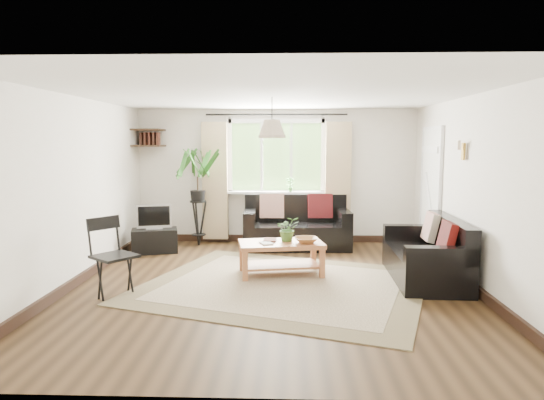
{
  "coord_description": "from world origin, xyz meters",
  "views": [
    {
      "loc": [
        0.22,
        -6.01,
        1.83
      ],
      "look_at": [
        0.0,
        0.4,
        1.05
      ],
      "focal_mm": 32.0,
      "sensor_mm": 36.0,
      "label": 1
    }
  ],
  "objects_px": {
    "sofa_back": "(297,223)",
    "tv_stand": "(155,241)",
    "folding_chair": "(115,258)",
    "palm_stand": "(198,197)",
    "sofa_right": "(425,251)",
    "coffee_table": "(281,259)"
  },
  "relations": [
    {
      "from": "sofa_back",
      "to": "tv_stand",
      "type": "xyz_separation_m",
      "value": [
        -2.35,
        -0.45,
        -0.23
      ]
    },
    {
      "from": "folding_chair",
      "to": "sofa_back",
      "type": "bearing_deg",
      "value": -0.32
    },
    {
      "from": "palm_stand",
      "to": "folding_chair",
      "type": "relative_size",
      "value": 1.85
    },
    {
      "from": "sofa_back",
      "to": "sofa_right",
      "type": "distance_m",
      "value": 2.54
    },
    {
      "from": "folding_chair",
      "to": "tv_stand",
      "type": "bearing_deg",
      "value": 42.41
    },
    {
      "from": "palm_stand",
      "to": "sofa_back",
      "type": "bearing_deg",
      "value": -3.87
    },
    {
      "from": "sofa_back",
      "to": "coffee_table",
      "type": "relative_size",
      "value": 1.6
    },
    {
      "from": "sofa_back",
      "to": "palm_stand",
      "type": "height_order",
      "value": "palm_stand"
    },
    {
      "from": "palm_stand",
      "to": "folding_chair",
      "type": "distance_m",
      "value": 2.92
    },
    {
      "from": "tv_stand",
      "to": "folding_chair",
      "type": "distance_m",
      "value": 2.3
    },
    {
      "from": "sofa_back",
      "to": "palm_stand",
      "type": "xyz_separation_m",
      "value": [
        -1.73,
        0.12,
        0.44
      ]
    },
    {
      "from": "sofa_right",
      "to": "tv_stand",
      "type": "bearing_deg",
      "value": -108.29
    },
    {
      "from": "sofa_right",
      "to": "palm_stand",
      "type": "relative_size",
      "value": 0.97
    },
    {
      "from": "sofa_right",
      "to": "folding_chair",
      "type": "distance_m",
      "value": 3.93
    },
    {
      "from": "coffee_table",
      "to": "tv_stand",
      "type": "height_order",
      "value": "coffee_table"
    },
    {
      "from": "coffee_table",
      "to": "palm_stand",
      "type": "height_order",
      "value": "palm_stand"
    },
    {
      "from": "sofa_right",
      "to": "tv_stand",
      "type": "relative_size",
      "value": 2.29
    },
    {
      "from": "sofa_right",
      "to": "coffee_table",
      "type": "distance_m",
      "value": 1.92
    },
    {
      "from": "sofa_back",
      "to": "sofa_right",
      "type": "height_order",
      "value": "sofa_back"
    },
    {
      "from": "coffee_table",
      "to": "folding_chair",
      "type": "xyz_separation_m",
      "value": [
        -1.95,
        -0.98,
        0.23
      ]
    },
    {
      "from": "sofa_back",
      "to": "coffee_table",
      "type": "bearing_deg",
      "value": -100.23
    },
    {
      "from": "folding_chair",
      "to": "palm_stand",
      "type": "bearing_deg",
      "value": 29.12
    }
  ]
}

